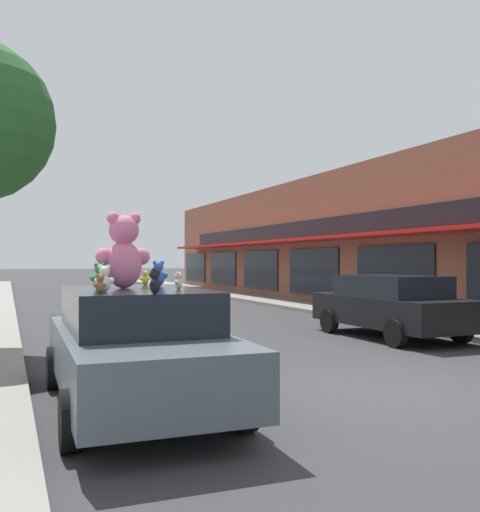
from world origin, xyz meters
TOP-DOWN VIEW (x-y plane):
  - ground_plane at (0.00, 0.00)m, footprint 260.00×260.00m
  - storefront_row at (12.28, 14.75)m, footprint 11.68×38.62m
  - plush_art_car at (-3.55, 0.45)m, footprint 2.11×4.80m
  - teddy_bear_giant at (-3.65, 0.72)m, footprint 0.74×0.47m
  - teddy_bear_black at (-3.57, -0.68)m, footprint 0.16×0.22m
  - teddy_bear_white at (-4.03, -0.12)m, footprint 0.24×0.16m
  - teddy_bear_yellow at (-3.16, 1.62)m, footprint 0.16×0.10m
  - teddy_bear_green at (-3.99, 0.57)m, footprint 0.25×0.17m
  - teddy_bear_blue at (-3.09, 1.08)m, footprint 0.28×0.19m
  - teddy_bear_cream at (-3.06, 0.17)m, footprint 0.14×0.16m
  - teddy_bear_brown at (-4.12, -0.35)m, footprint 0.16×0.11m
  - parked_car_far_center at (3.59, 4.62)m, footprint 2.01×4.42m

SIDE VIEW (x-z plane):
  - ground_plane at x=0.00m, z-range 0.00..0.00m
  - plush_art_car at x=-3.55m, z-range 0.04..1.56m
  - parked_car_far_center at x=3.59m, z-range 0.05..1.57m
  - teddy_bear_brown at x=-4.12m, z-range 1.51..1.73m
  - teddy_bear_yellow at x=-3.16m, z-range 1.51..1.73m
  - teddy_bear_cream at x=-3.06m, z-range 1.51..1.73m
  - teddy_bear_black at x=-3.57m, z-range 1.51..1.80m
  - teddy_bear_white at x=-4.03m, z-range 1.51..1.83m
  - teddy_bear_green at x=-3.99m, z-range 1.51..1.85m
  - teddy_bear_blue at x=-3.09m, z-range 1.51..1.87m
  - teddy_bear_giant at x=-3.65m, z-range 1.50..2.50m
  - storefront_row at x=12.28m, z-range 0.00..5.59m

